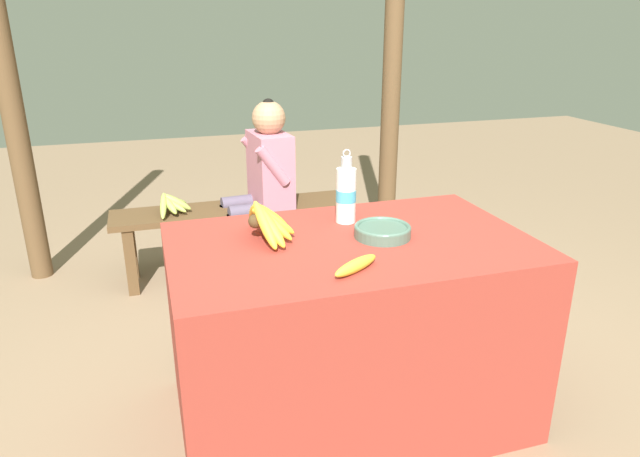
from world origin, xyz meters
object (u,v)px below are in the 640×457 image
at_px(support_post_far, 393,59).
at_px(water_bottle, 346,194).
at_px(serving_bowl, 383,231).
at_px(banana_bunch_ripe, 267,219).
at_px(loose_banana_front, 356,265).
at_px(wooden_bench, 233,219).
at_px(support_post_near, 4,67).
at_px(banana_bunch_green, 170,202).
at_px(seated_vendor, 263,175).

bearing_deg(support_post_far, water_bottle, -119.18).
relative_size(serving_bowl, water_bottle, 0.72).
relative_size(banana_bunch_ripe, support_post_far, 0.14).
height_order(serving_bowl, loose_banana_front, serving_bowl).
distance_m(banana_bunch_ripe, wooden_bench, 1.45).
height_order(wooden_bench, support_post_near, support_post_near).
relative_size(water_bottle, support_post_far, 0.12).
xyz_separation_m(banana_bunch_ripe, banana_bunch_green, (-0.29, 1.38, -0.33)).
bearing_deg(banana_bunch_ripe, water_bottle, 15.45).
distance_m(banana_bunch_ripe, water_bottle, 0.35).
bearing_deg(wooden_bench, banana_bunch_ripe, -93.03).
height_order(banana_bunch_ripe, support_post_far, support_post_far).
xyz_separation_m(serving_bowl, banana_bunch_green, (-0.70, 1.49, -0.27)).
bearing_deg(water_bottle, banana_bunch_ripe, -164.55).
distance_m(seated_vendor, support_post_near, 1.53).
distance_m(serving_bowl, support_post_far, 2.04).
relative_size(wooden_bench, support_post_near, 0.57).
distance_m(wooden_bench, support_post_near, 1.50).
distance_m(serving_bowl, seated_vendor, 1.46).
bearing_deg(support_post_far, support_post_near, 180.00).
height_order(water_bottle, support_post_near, support_post_near).
xyz_separation_m(banana_bunch_green, support_post_far, (1.52, 0.32, 0.76)).
bearing_deg(loose_banana_front, serving_bowl, 51.52).
height_order(wooden_bench, banana_bunch_green, banana_bunch_green).
bearing_deg(banana_bunch_ripe, support_post_far, 53.97).
distance_m(water_bottle, wooden_bench, 1.40).
distance_m(serving_bowl, support_post_near, 2.39).
bearing_deg(serving_bowl, loose_banana_front, -128.48).
relative_size(water_bottle, support_post_near, 0.12).
height_order(banana_bunch_ripe, water_bottle, water_bottle).
relative_size(serving_bowl, wooden_bench, 0.15).
height_order(water_bottle, seated_vendor, seated_vendor).
bearing_deg(seated_vendor, banana_bunch_ripe, 73.99).
xyz_separation_m(seated_vendor, support_post_far, (0.97, 0.36, 0.63)).
bearing_deg(serving_bowl, banana_bunch_ripe, 165.02).
distance_m(serving_bowl, loose_banana_front, 0.32).
distance_m(support_post_near, support_post_far, 2.32).
height_order(support_post_near, support_post_far, same).
height_order(loose_banana_front, wooden_bench, loose_banana_front).
relative_size(serving_bowl, support_post_near, 0.08).
distance_m(loose_banana_front, banana_bunch_green, 1.83).
bearing_deg(loose_banana_front, support_post_far, 63.57).
xyz_separation_m(water_bottle, support_post_far, (0.89, 1.60, 0.39)).
relative_size(loose_banana_front, banana_bunch_green, 0.59).
distance_m(wooden_bench, banana_bunch_green, 0.38).
xyz_separation_m(banana_bunch_ripe, support_post_far, (1.23, 1.69, 0.43)).
height_order(loose_banana_front, support_post_far, support_post_far).
height_order(serving_bowl, support_post_near, support_post_near).
distance_m(loose_banana_front, support_post_far, 2.35).
height_order(serving_bowl, banana_bunch_green, serving_bowl).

